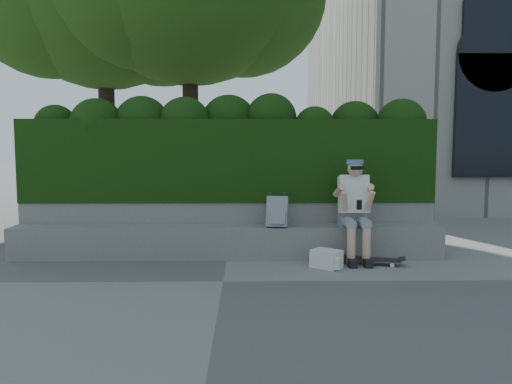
{
  "coord_description": "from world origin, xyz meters",
  "views": [
    {
      "loc": [
        0.28,
        -5.67,
        1.57
      ],
      "look_at": [
        0.4,
        1.0,
        0.95
      ],
      "focal_mm": 35.0,
      "sensor_mm": 36.0,
      "label": 1
    }
  ],
  "objects_px": {
    "skateboard": "(371,259)",
    "backpack_ground": "(326,259)",
    "backpack_plaid": "(277,212)",
    "person": "(354,206)"
  },
  "relations": [
    {
      "from": "skateboard",
      "to": "backpack_ground",
      "type": "distance_m",
      "value": 0.64
    },
    {
      "from": "backpack_plaid",
      "to": "skateboard",
      "type": "bearing_deg",
      "value": -5.56
    },
    {
      "from": "skateboard",
      "to": "backpack_plaid",
      "type": "xyz_separation_m",
      "value": [
        -1.23,
        0.35,
        0.59
      ]
    },
    {
      "from": "skateboard",
      "to": "person",
      "type": "bearing_deg",
      "value": 140.17
    },
    {
      "from": "person",
      "to": "backpack_ground",
      "type": "height_order",
      "value": "person"
    },
    {
      "from": "backpack_plaid",
      "to": "backpack_ground",
      "type": "relative_size",
      "value": 1.18
    },
    {
      "from": "person",
      "to": "skateboard",
      "type": "relative_size",
      "value": 1.72
    },
    {
      "from": "skateboard",
      "to": "backpack_ground",
      "type": "bearing_deg",
      "value": -148.7
    },
    {
      "from": "person",
      "to": "backpack_plaid",
      "type": "distance_m",
      "value": 1.06
    },
    {
      "from": "skateboard",
      "to": "backpack_ground",
      "type": "xyz_separation_m",
      "value": [
        -0.62,
        -0.16,
        0.05
      ]
    }
  ]
}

